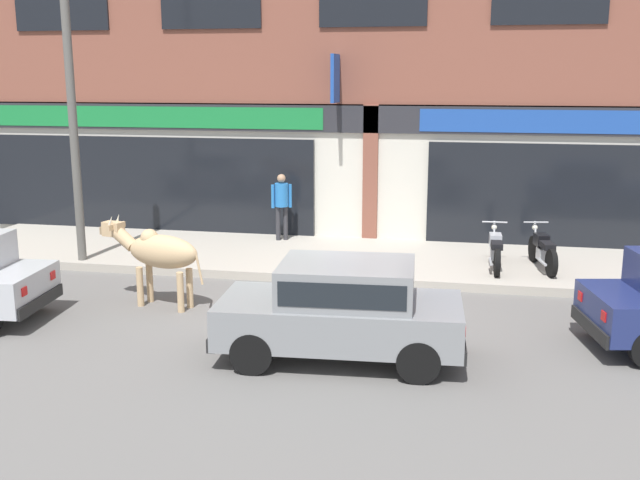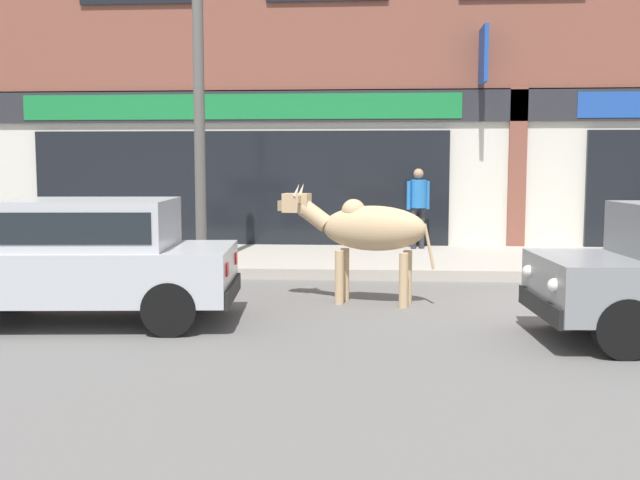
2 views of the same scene
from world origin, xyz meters
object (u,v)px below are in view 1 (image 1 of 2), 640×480
(utility_pole, at_px, (72,107))
(pedestrian, at_px, (282,200))
(motorcycle_0, at_px, (495,250))
(car_1, at_px, (343,306))
(motorcycle_1, at_px, (543,251))
(cow, at_px, (159,252))

(utility_pole, bearing_deg, pedestrian, 36.59)
(motorcycle_0, bearing_deg, car_1, -114.20)
(pedestrian, bearing_deg, motorcycle_1, -15.53)
(utility_pole, bearing_deg, motorcycle_0, 6.37)
(pedestrian, xyz_separation_m, utility_pole, (-3.75, -2.78, 2.27))
(car_1, xyz_separation_m, motorcycle_1, (3.26, 5.31, -0.25))
(cow, xyz_separation_m, motorcycle_0, (5.96, 3.24, -0.44))
(cow, xyz_separation_m, pedestrian, (0.98, 5.05, 0.15))
(car_1, distance_m, motorcycle_1, 6.24)
(motorcycle_0, bearing_deg, motorcycle_1, 9.58)
(motorcycle_1, bearing_deg, car_1, -121.58)
(motorcycle_1, distance_m, utility_pole, 10.15)
(car_1, xyz_separation_m, pedestrian, (-2.66, 6.95, 0.35))
(cow, height_order, car_1, cow)
(cow, distance_m, pedestrian, 5.14)
(motorcycle_1, relative_size, pedestrian, 1.12)
(motorcycle_0, relative_size, motorcycle_1, 1.01)
(utility_pole, bearing_deg, cow, -39.36)
(utility_pole, bearing_deg, motorcycle_1, 6.69)
(cow, distance_m, motorcycle_0, 6.80)
(pedestrian, bearing_deg, cow, -101.02)
(cow, bearing_deg, motorcycle_0, 28.54)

